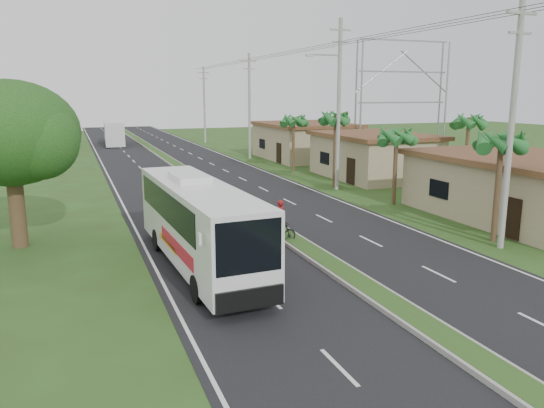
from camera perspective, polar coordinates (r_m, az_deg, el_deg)
name	(u,v)px	position (r m, az deg, el deg)	size (l,w,h in m)	color
ground	(360,286)	(19.90, 9.39, -8.67)	(180.00, 180.00, 0.00)	#2E4418
road_asphalt	(217,192)	(37.91, -5.93, 1.27)	(14.00, 160.00, 0.02)	black
median_strip	(217,191)	(37.89, -5.93, 1.41)	(1.20, 160.00, 0.18)	gray
lane_edge_left	(120,199)	(36.80, -16.05, 0.53)	(0.12, 160.00, 0.01)	silver
lane_edge_right	(303,187)	(40.12, 3.36, 1.89)	(0.12, 160.00, 0.01)	silver
shop_near	(527,188)	(32.65, 25.70, 1.60)	(8.60, 12.60, 3.52)	tan
shop_mid	(374,155)	(45.01, 10.87, 5.17)	(7.60, 10.60, 3.67)	tan
shop_far	(304,141)	(57.33, 3.49, 6.82)	(8.60, 11.60, 3.82)	tan
palm_verge_a	(502,142)	(26.66, 23.46, 6.18)	(2.40, 2.40, 5.45)	#473321
palm_verge_b	(397,135)	(33.93, 13.26, 7.20)	(2.40, 2.40, 5.05)	#473321
palm_verge_c	(336,118)	(39.58, 6.86, 9.15)	(2.40, 2.40, 5.85)	#473321
palm_verge_d	(294,120)	(47.95, 2.33, 8.99)	(2.40, 2.40, 5.25)	#473321
palm_behind_shop	(469,121)	(41.21, 20.41, 8.34)	(2.40, 2.40, 5.65)	#473321
shade_tree	(7,137)	(26.24, -26.60, 6.47)	(6.30, 6.00, 7.54)	#473321
utility_pole_a	(512,122)	(25.54, 24.38, 8.01)	(1.60, 0.28, 11.00)	gray
utility_pole_b	(338,103)	(38.51, 7.16, 10.76)	(3.20, 0.28, 12.00)	gray
utility_pole_c	(249,105)	(56.98, -2.44, 10.57)	(1.60, 0.28, 11.00)	gray
utility_pole_d	(204,104)	(76.21, -7.29, 10.61)	(1.60, 0.28, 10.50)	gray
billboard_lattice	(402,94)	(55.80, 13.84, 11.40)	(10.18, 1.18, 12.07)	gray
coach_bus_main	(198,219)	(21.31, -7.98, -1.59)	(2.86, 11.42, 3.66)	silver
coach_bus_far	(114,131)	(76.32, -16.66, 7.51)	(2.94, 11.13, 3.21)	silver
motorcyclist	(280,229)	(24.54, 0.83, -2.73)	(1.80, 0.76, 2.12)	black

